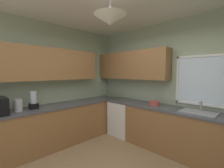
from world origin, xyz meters
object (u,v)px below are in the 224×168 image
at_px(dishwasher, 124,118).
at_px(bowl, 155,103).
at_px(kettle, 18,105).
at_px(sink_assembly, 198,112).
at_px(blender_appliance, 34,101).

height_order(dishwasher, bowl, bowl).
height_order(dishwasher, kettle, kettle).
xyz_separation_m(dishwasher, bowl, (0.87, 0.03, 0.52)).
distance_m(sink_assembly, blender_appliance, 3.13).
bearing_deg(sink_assembly, dishwasher, -178.80).
relative_size(sink_assembly, bowl, 2.50).
xyz_separation_m(sink_assembly, blender_appliance, (-2.40, -2.00, 0.15)).
xyz_separation_m(kettle, blender_appliance, (-0.02, 0.28, 0.05)).
bearing_deg(dishwasher, bowl, 1.97).
height_order(dishwasher, sink_assembly, sink_assembly).
height_order(kettle, blender_appliance, blender_appliance).
bearing_deg(kettle, bowl, 56.39).
bearing_deg(dishwasher, blender_appliance, -108.54).
bearing_deg(sink_assembly, kettle, -136.26).
bearing_deg(bowl, blender_appliance, -127.48).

